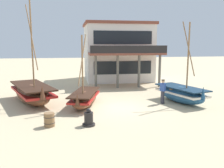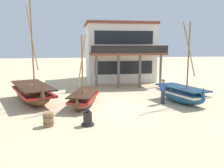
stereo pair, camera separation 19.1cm
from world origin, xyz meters
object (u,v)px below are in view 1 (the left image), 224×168
object	(u,v)px
fishing_boat_near_left	(85,98)
capstan_winch	(89,119)
harbor_building_main	(117,52)
fishing_boat_centre_large	(32,93)
fishing_boat_far_right	(181,94)
fisherman_by_hull	(163,92)
wooden_barrel	(49,120)

from	to	relation	value
fishing_boat_near_left	capstan_winch	size ratio (longest dim) A/B	5.27
fishing_boat_near_left	harbor_building_main	xyz separation A→B (m)	(4.51, 11.57, 2.68)
fishing_boat_centre_large	fishing_boat_far_right	world-z (taller)	fishing_boat_centre_large
fishing_boat_near_left	fisherman_by_hull	bearing A→B (deg)	-2.49
fisherman_by_hull	wooden_barrel	world-z (taller)	fisherman_by_hull
wooden_barrel	harbor_building_main	xyz separation A→B (m)	(6.51, 15.31, 2.88)
fishing_boat_centre_large	capstan_winch	xyz separation A→B (m)	(3.54, -5.59, -0.35)
wooden_barrel	harbor_building_main	size ratio (longest dim) A/B	0.08
fishing_boat_near_left	harbor_building_main	size ratio (longest dim) A/B	0.52
fishing_boat_centre_large	fishing_boat_far_right	xyz separation A→B (m)	(10.37, -1.80, -0.07)
fisherman_by_hull	fishing_boat_centre_large	bearing A→B (deg)	168.15
fishing_boat_centre_large	harbor_building_main	world-z (taller)	fishing_boat_centre_large
fishing_boat_near_left	harbor_building_main	bearing A→B (deg)	68.70
fishing_boat_centre_large	wooden_barrel	size ratio (longest dim) A/B	9.93
capstan_winch	wooden_barrel	xyz separation A→B (m)	(-1.95, 0.20, 0.00)
fishing_boat_near_left	fisherman_by_hull	world-z (taller)	fishing_boat_near_left
fishing_boat_near_left	fishing_boat_centre_large	distance (m)	3.95
fishing_boat_centre_large	harbor_building_main	size ratio (longest dim) A/B	0.77
wooden_barrel	fishing_boat_near_left	bearing A→B (deg)	61.94
fishing_boat_near_left	wooden_barrel	xyz separation A→B (m)	(-2.00, -3.74, -0.20)
fishing_boat_centre_large	harbor_building_main	distance (m)	13.06
fishing_boat_near_left	fishing_boat_centre_large	bearing A→B (deg)	155.35
capstan_winch	fishing_boat_centre_large	bearing A→B (deg)	122.35
fisherman_by_hull	capstan_winch	distance (m)	6.58
fishing_boat_near_left	harbor_building_main	distance (m)	12.71
fishing_boat_near_left	wooden_barrel	bearing A→B (deg)	-118.06
fishing_boat_far_right	fisherman_by_hull	distance (m)	1.43
fisherman_by_hull	fishing_boat_near_left	bearing A→B (deg)	177.51
fisherman_by_hull	fishing_boat_far_right	bearing A→B (deg)	3.08
fishing_boat_far_right	capstan_winch	xyz separation A→B (m)	(-6.83, -3.79, -0.28)
fishing_boat_far_right	wooden_barrel	size ratio (longest dim) A/B	8.01
capstan_winch	wooden_barrel	bearing A→B (deg)	174.09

